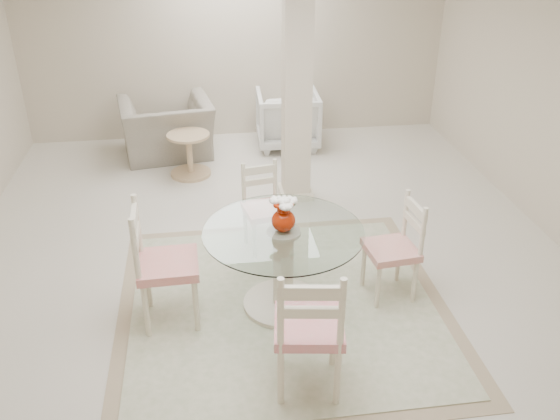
{
  "coord_description": "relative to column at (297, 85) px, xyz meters",
  "views": [
    {
      "loc": [
        -0.56,
        -4.95,
        3.19
      ],
      "look_at": [
        0.05,
        -0.61,
        0.85
      ],
      "focal_mm": 38.0,
      "sensor_mm": 36.0,
      "label": 1
    }
  ],
  "objects": [
    {
      "name": "ground",
      "position": [
        -0.5,
        -1.3,
        -1.35
      ],
      "size": [
        7.0,
        7.0,
        0.0
      ],
      "primitive_type": "plane",
      "color": "silver",
      "rests_on": "ground"
    },
    {
      "name": "room_shell",
      "position": [
        -0.5,
        -1.3,
        0.51
      ],
      "size": [
        6.02,
        7.02,
        2.71
      ],
      "color": "beige",
      "rests_on": "ground"
    },
    {
      "name": "column",
      "position": [
        0.0,
        0.0,
        0.0
      ],
      "size": [
        0.3,
        0.3,
        2.7
      ],
      "primitive_type": "cube",
      "color": "beige",
      "rests_on": "ground"
    },
    {
      "name": "area_rug",
      "position": [
        -0.45,
        -2.11,
        -1.34
      ],
      "size": [
        2.85,
        2.85,
        0.02
      ],
      "color": "tan",
      "rests_on": "ground"
    },
    {
      "name": "dining_table",
      "position": [
        -0.45,
        -2.11,
        -0.96
      ],
      "size": [
        1.33,
        1.33,
        0.77
      ],
      "rotation": [
        0.0,
        0.0,
        0.04
      ],
      "color": "beige",
      "rests_on": "ground"
    },
    {
      "name": "red_vase",
      "position": [
        -0.45,
        -2.11,
        -0.44
      ],
      "size": [
        0.23,
        0.22,
        0.3
      ],
      "color": "#A11F04",
      "rests_on": "dining_table"
    },
    {
      "name": "dining_chair_east",
      "position": [
        0.56,
        -2.06,
        -0.8
      ],
      "size": [
        0.46,
        0.46,
        1.04
      ],
      "rotation": [
        0.0,
        0.0,
        -1.47
      ],
      "color": "#F2E4C7",
      "rests_on": "ground"
    },
    {
      "name": "dining_chair_north",
      "position": [
        -0.51,
        -1.1,
        -0.83
      ],
      "size": [
        0.46,
        0.46,
        0.99
      ],
      "rotation": [
        0.0,
        0.0,
        0.19
      ],
      "color": "beige",
      "rests_on": "ground"
    },
    {
      "name": "dining_chair_west",
      "position": [
        -1.48,
        -2.15,
        -0.71
      ],
      "size": [
        0.5,
        0.5,
        1.21
      ],
      "rotation": [
        0.0,
        0.0,
        1.6
      ],
      "color": "beige",
      "rests_on": "ground"
    },
    {
      "name": "dining_chair_south",
      "position": [
        -0.42,
        -3.14,
        -0.72
      ],
      "size": [
        0.54,
        0.54,
        1.2
      ],
      "rotation": [
        0.0,
        0.0,
        3.0
      ],
      "color": "#F4E7C8",
      "rests_on": "ground"
    },
    {
      "name": "recliner_taupe",
      "position": [
        -1.53,
        1.48,
        -0.96
      ],
      "size": [
        1.34,
        1.21,
        0.77
      ],
      "primitive_type": "imported",
      "rotation": [
        0.0,
        0.0,
        3.3
      ],
      "color": "gray",
      "rests_on": "ground"
    },
    {
      "name": "armchair_white",
      "position": [
        0.15,
        1.63,
        -0.95
      ],
      "size": [
        0.88,
        0.91,
        0.79
      ],
      "primitive_type": "imported",
      "rotation": [
        0.0,
        0.0,
        3.1
      ],
      "color": "white",
      "rests_on": "ground"
    },
    {
      "name": "side_table",
      "position": [
        -1.23,
        0.78,
        -1.09
      ],
      "size": [
        0.54,
        0.54,
        0.56
      ],
      "color": "tan",
      "rests_on": "ground"
    }
  ]
}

